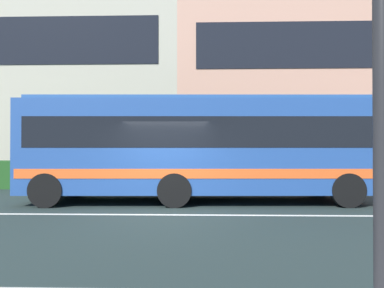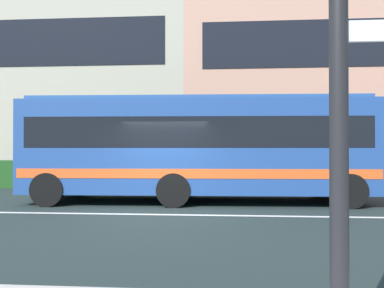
% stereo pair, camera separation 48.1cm
% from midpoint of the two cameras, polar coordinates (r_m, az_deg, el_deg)
% --- Properties ---
extents(ground_plane, '(160.00, 160.00, 0.00)m').
position_cam_midpoint_polar(ground_plane, '(9.64, -3.83, -10.99)').
color(ground_plane, '#23302E').
extents(lane_centre_line, '(60.00, 0.16, 0.01)m').
position_cam_midpoint_polar(lane_centre_line, '(9.64, -3.83, -10.96)').
color(lane_centre_line, silver).
rests_on(lane_centre_line, ground_plane).
extents(hedge_row_far, '(16.40, 1.10, 1.17)m').
position_cam_midpoint_polar(hedge_row_far, '(16.14, -11.64, -4.67)').
color(hedge_row_far, '#21501F').
rests_on(hedge_row_far, ground_plane).
extents(apartment_block_left, '(24.93, 8.69, 12.90)m').
position_cam_midpoint_polar(apartment_block_left, '(27.76, -26.74, 9.25)').
color(apartment_block_left, '#B5AE97').
rests_on(apartment_block_left, ground_plane).
extents(transit_bus, '(10.88, 2.98, 3.31)m').
position_cam_midpoint_polar(transit_bus, '(11.78, 1.97, -0.18)').
color(transit_bus, '#24498F').
rests_on(transit_bus, ground_plane).
extents(traffic_light_pole, '(0.70, 0.38, 3.99)m').
position_cam_midpoint_polar(traffic_light_pole, '(3.26, 26.33, 19.62)').
color(traffic_light_pole, black).
rests_on(traffic_light_pole, sidewalk_near).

